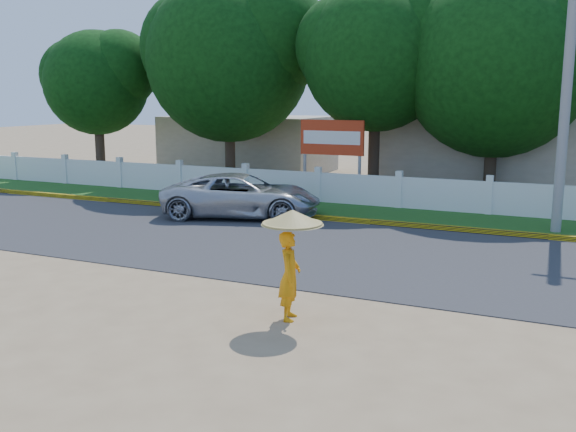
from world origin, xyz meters
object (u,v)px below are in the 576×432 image
Objects in this scene: monk_with_parasol at (291,249)px; vehicle at (242,196)px; billboard at (332,142)px; utility_pole at (566,94)px.

vehicle is at bearing 123.66° from monk_with_parasol.
monk_with_parasol reaches higher than vehicle.
billboard is (1.25, 4.78, 1.44)m from vehicle.
utility_pole is at bearing -21.46° from billboard.
billboard reaches higher than monk_with_parasol.
utility_pole is 2.64× the size of billboard.
billboard is (-8.03, 3.16, -1.75)m from utility_pole.
billboard is at bearing 158.54° from utility_pole.
vehicle is (-9.29, -1.62, -3.20)m from utility_pole.
utility_pole is 1.55× the size of vehicle.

